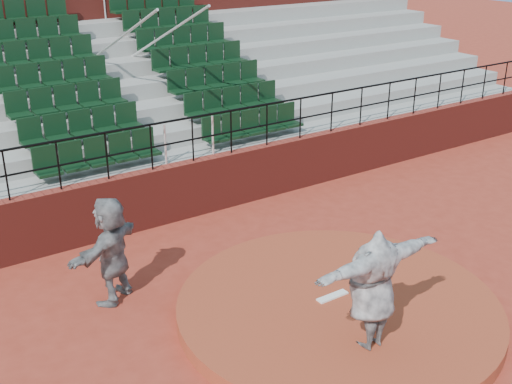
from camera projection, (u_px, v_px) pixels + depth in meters
ground at (337, 313)px, 11.00m from camera, size 90.00×90.00×0.00m
pitchers_mound at (338, 307)px, 10.95m from camera, size 5.50×5.50×0.25m
pitching_rubber at (332, 296)px, 11.01m from camera, size 0.60×0.15×0.03m
boundary_wall at (195, 188)px, 14.58m from camera, size 24.00×0.30×1.30m
wall_railing at (192, 129)px, 14.05m from camera, size 24.04×0.05×1.03m
seating_deck at (127, 118)px, 17.07m from camera, size 24.00×5.97×4.63m
press_box_facade at (68, 20)px, 19.29m from camera, size 24.00×3.00×7.10m
pitcher at (373, 289)px, 9.41m from camera, size 2.39×0.69×1.93m
fielder at (111, 250)px, 11.09m from camera, size 1.82×1.49×1.95m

